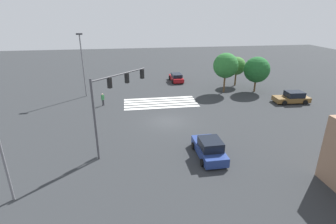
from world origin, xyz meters
TOP-DOWN VIEW (x-y plane):
  - ground_plane at (0.00, 0.00)m, footprint 121.60×121.60m
  - crosswalk_markings at (0.00, -6.32)m, footprint 9.57×4.40m
  - traffic_signal_mast at (5.40, 5.40)m, footprint 4.35×4.35m
  - car_0 at (-17.17, -3.73)m, footprint 4.62×2.35m
  - car_1 at (-4.09, -16.93)m, footprint 2.12×4.31m
  - car_2 at (-2.23, 7.88)m, footprint 2.18×4.49m
  - pedestrian at (7.41, -6.41)m, footprint 0.40×0.42m
  - street_light_pole_b at (10.09, -10.83)m, footprint 0.80×0.36m
  - tree_corner_a at (-13.08, -13.02)m, footprint 2.84×2.84m
  - tree_corner_b at (-14.62, -9.29)m, footprint 3.75×3.75m
  - tree_corner_c at (-9.92, -9.61)m, footprint 3.59×3.59m

SIDE VIEW (x-z plane):
  - ground_plane at x=0.00m, z-range 0.00..0.00m
  - crosswalk_markings at x=0.00m, z-range 0.00..0.01m
  - car_1 at x=-4.09m, z-range -0.02..1.37m
  - car_0 at x=-17.17m, z-range -0.06..1.45m
  - car_2 at x=-2.23m, z-range -0.09..1.57m
  - pedestrian at x=7.41m, z-range 0.09..1.69m
  - tree_corner_a at x=-13.08m, z-range 0.87..5.48m
  - tree_corner_b at x=-14.62m, z-range 0.71..5.90m
  - tree_corner_c at x=-9.92m, z-range 1.09..6.90m
  - traffic_signal_mast at x=5.40m, z-range 1.61..8.37m
  - street_light_pole_b at x=10.09m, z-range 0.81..9.44m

